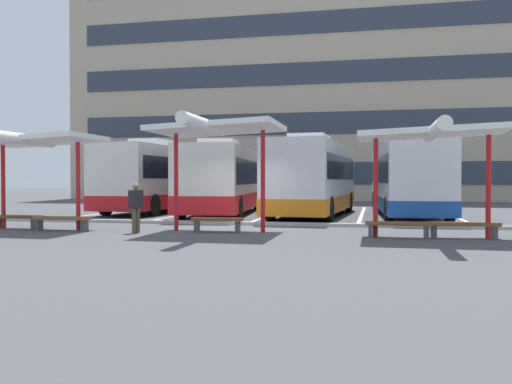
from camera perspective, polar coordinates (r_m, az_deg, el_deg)
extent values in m
plane|color=#47474C|center=(18.83, -2.36, -3.74)|extent=(160.00, 160.00, 0.00)
cube|color=tan|center=(51.44, 6.89, 10.38)|extent=(42.04, 14.86, 19.59)
cube|color=#2D3847|center=(43.37, 5.95, 1.94)|extent=(38.68, 0.08, 1.72)
cube|color=#2D3847|center=(43.59, 5.96, 7.10)|extent=(38.68, 0.08, 1.72)
cube|color=#2D3847|center=(44.16, 5.97, 12.16)|extent=(38.68, 0.08, 1.72)
cube|color=#2D3847|center=(45.07, 5.98, 17.06)|extent=(38.68, 0.08, 1.72)
cube|color=silver|center=(29.12, -9.47, 1.51)|extent=(3.17, 10.90, 3.00)
cube|color=red|center=(29.14, -9.46, -0.78)|extent=(3.21, 10.94, 0.67)
cube|color=black|center=(29.12, -9.47, 2.38)|extent=(3.15, 10.04, 1.02)
cube|color=black|center=(34.06, -5.69, 2.09)|extent=(2.28, 0.20, 1.80)
cube|color=silver|center=(27.96, -10.64, 4.96)|extent=(1.67, 2.28, 0.36)
cylinder|color=black|center=(33.08, -8.59, -0.72)|extent=(0.35, 1.01, 1.00)
cylinder|color=black|center=(32.19, -4.70, -0.77)|extent=(0.35, 1.01, 1.00)
cylinder|color=black|center=(26.34, -15.28, -1.26)|extent=(0.35, 1.01, 1.00)
cylinder|color=black|center=(25.21, -10.61, -1.35)|extent=(0.35, 1.01, 1.00)
cube|color=silver|center=(26.34, -3.35, 1.35)|extent=(3.63, 10.54, 2.82)
cube|color=red|center=(26.36, -3.35, -0.91)|extent=(3.67, 10.59, 0.74)
cube|color=black|center=(26.35, -3.35, 2.03)|extent=(3.57, 9.72, 1.10)
cube|color=black|center=(31.42, -1.77, 1.96)|extent=(2.28, 0.31, 1.69)
cube|color=silver|center=(25.12, -3.85, 4.98)|extent=(1.77, 2.35, 0.36)
cylinder|color=black|center=(30.09, -4.45, -0.91)|extent=(0.40, 1.03, 1.00)
cylinder|color=black|center=(29.73, 0.09, -0.93)|extent=(0.40, 1.03, 1.00)
cylinder|color=black|center=(23.13, -7.77, -1.58)|extent=(0.40, 1.03, 1.00)
cylinder|color=black|center=(22.66, -1.88, -1.62)|extent=(0.40, 1.03, 1.00)
cube|color=silver|center=(25.25, 6.05, 1.51)|extent=(3.20, 10.31, 2.96)
cube|color=orange|center=(25.27, 6.05, -1.10)|extent=(3.25, 10.36, 0.65)
cube|color=black|center=(25.25, 6.06, 2.47)|extent=(3.18, 9.50, 1.02)
cube|color=black|center=(30.25, 7.69, 2.14)|extent=(2.25, 0.22, 1.78)
cube|color=silver|center=(24.06, 5.54, 5.48)|extent=(1.67, 2.29, 0.36)
cylinder|color=black|center=(28.91, 4.92, -1.00)|extent=(0.36, 1.02, 1.00)
cylinder|color=black|center=(28.56, 9.57, -1.04)|extent=(0.36, 1.02, 1.00)
cylinder|color=black|center=(22.11, 1.49, -1.70)|extent=(0.36, 1.02, 1.00)
cylinder|color=black|center=(21.65, 7.55, -1.77)|extent=(0.36, 1.02, 1.00)
cube|color=silver|center=(26.74, 15.25, 1.43)|extent=(3.13, 12.54, 2.93)
cube|color=#194C9E|center=(26.76, 15.24, -1.06)|extent=(3.17, 12.58, 0.60)
cube|color=black|center=(26.75, 15.26, 2.17)|extent=(3.11, 11.55, 1.14)
cube|color=black|center=(32.90, 14.12, 2.02)|extent=(2.19, 0.19, 1.76)
cube|color=silver|center=(25.26, 15.65, 5.18)|extent=(1.60, 2.28, 0.36)
cylinder|color=black|center=(31.27, 12.26, -0.85)|extent=(0.35, 1.01, 1.00)
cylinder|color=black|center=(31.48, 16.42, -0.86)|extent=(0.35, 1.01, 1.00)
cylinder|color=black|center=(22.08, 13.55, -1.74)|extent=(0.35, 1.01, 1.00)
cylinder|color=black|center=(22.37, 19.40, -1.74)|extent=(0.35, 1.01, 1.00)
cube|color=white|center=(29.40, -13.97, -1.96)|extent=(0.16, 14.00, 0.01)
cube|color=white|center=(27.84, -6.34, -2.11)|extent=(0.16, 14.00, 0.01)
cube|color=white|center=(26.82, 2.04, -2.24)|extent=(0.16, 14.00, 0.01)
cube|color=white|center=(26.41, 10.88, -2.31)|extent=(0.16, 14.00, 0.01)
cube|color=white|center=(26.63, 19.78, -2.33)|extent=(0.16, 14.00, 0.01)
cylinder|color=red|center=(20.40, -24.69, 0.57)|extent=(0.14, 0.14, 2.87)
cylinder|color=red|center=(18.86, -17.93, 0.57)|extent=(0.14, 0.14, 2.87)
cube|color=white|center=(19.64, -21.48, 5.00)|extent=(3.78, 2.65, 0.34)
cylinder|color=white|center=(18.67, -23.48, 5.09)|extent=(0.36, 3.78, 0.36)
cube|color=brown|center=(20.23, -23.39, -2.36)|extent=(1.56, 0.46, 0.10)
cube|color=#4C4C51|center=(20.60, -24.83, -2.94)|extent=(0.13, 0.34, 0.35)
cube|color=#4C4C51|center=(19.90, -21.89, -3.06)|extent=(0.13, 0.34, 0.35)
cube|color=brown|center=(18.99, -19.47, -2.56)|extent=(1.91, 0.53, 0.10)
cube|color=#4C4C51|center=(19.40, -21.53, -3.17)|extent=(0.14, 0.34, 0.35)
cube|color=#4C4C51|center=(18.64, -17.31, -3.31)|extent=(0.14, 0.34, 0.35)
cylinder|color=red|center=(17.98, -8.27, 1.11)|extent=(0.14, 0.14, 3.20)
cylinder|color=red|center=(17.19, 0.72, 1.11)|extent=(0.14, 0.14, 3.20)
cube|color=white|center=(17.61, -3.88, 6.58)|extent=(3.87, 3.31, 0.34)
cylinder|color=white|center=(16.17, -5.37, 6.95)|extent=(0.36, 3.87, 0.36)
cube|color=brown|center=(17.40, -4.03, -2.84)|extent=(1.64, 0.53, 0.10)
cube|color=#4C4C51|center=(17.57, -6.13, -3.54)|extent=(0.14, 0.34, 0.35)
cube|color=#4C4C51|center=(17.29, -1.90, -3.61)|extent=(0.14, 0.34, 0.35)
cylinder|color=red|center=(16.27, 12.27, 0.54)|extent=(0.14, 0.14, 2.90)
cylinder|color=red|center=(16.56, 22.91, 0.48)|extent=(0.14, 0.14, 2.90)
cube|color=white|center=(16.40, 17.68, 5.86)|extent=(4.06, 2.49, 0.32)
cylinder|color=white|center=(15.31, 18.07, 6.08)|extent=(0.36, 4.06, 0.36)
cube|color=brown|center=(16.18, 14.49, -3.19)|extent=(1.84, 0.44, 0.10)
cube|color=#4C4C51|center=(16.17, 11.76, -3.98)|extent=(0.12, 0.34, 0.35)
cube|color=#4C4C51|center=(16.25, 17.19, -3.98)|extent=(0.12, 0.34, 0.35)
cube|color=brown|center=(16.57, 20.70, -3.12)|extent=(1.97, 0.59, 0.10)
cube|color=#4C4C51|center=(16.41, 17.90, -3.93)|extent=(0.15, 0.35, 0.35)
cube|color=#4C4C51|center=(16.80, 23.42, -3.86)|extent=(0.15, 0.35, 0.35)
cube|color=#ADADA8|center=(20.09, -1.42, -3.26)|extent=(44.00, 0.24, 0.12)
cylinder|color=brown|center=(17.51, -12.50, -2.91)|extent=(0.14, 0.14, 0.76)
cylinder|color=brown|center=(17.63, -12.15, -2.88)|extent=(0.14, 0.14, 0.76)
cube|color=#26262D|center=(17.53, -12.33, -0.72)|extent=(0.35, 0.49, 0.57)
sphere|color=#936B4C|center=(17.52, -12.34, 0.54)|extent=(0.21, 0.21, 0.21)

